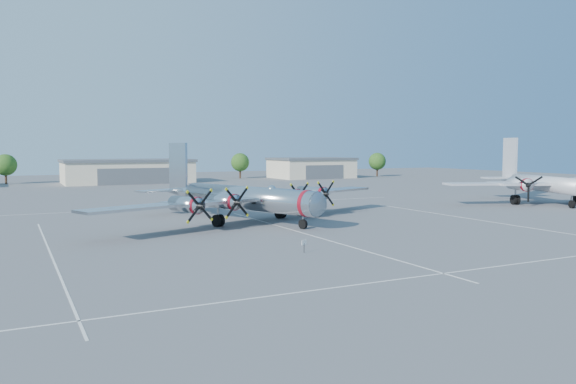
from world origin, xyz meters
name	(u,v)px	position (x,y,z in m)	size (l,w,h in m)	color
ground	(289,229)	(0.00, 0.00, 0.00)	(260.00, 260.00, 0.00)	#565659
parking_lines	(297,231)	(0.00, -1.75, 0.01)	(60.00, 50.08, 0.01)	silver
hangar_center	(128,171)	(0.00, 81.96, 2.71)	(28.60, 14.60, 5.40)	beige
hangar_east	(311,168)	(48.00, 81.96, 2.71)	(20.60, 14.60, 5.40)	beige
tree_west	(5,165)	(-25.00, 90.00, 4.22)	(4.80, 4.80, 6.64)	#382619
tree_east	(240,162)	(30.00, 88.00, 4.22)	(4.80, 4.80, 6.64)	#382619
tree_far_east	(377,161)	(68.00, 80.00, 4.22)	(4.80, 4.80, 6.64)	#382619
main_bomber_b29	(241,221)	(-1.92, 8.00, 0.00)	(39.02, 26.69, 8.63)	silver
twin_engine_east	(541,203)	(44.31, 6.73, 0.00)	(30.27, 21.76, 9.59)	silver
info_placard	(304,244)	(-4.61, -11.74, 0.70)	(0.50, 0.21, 0.99)	black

